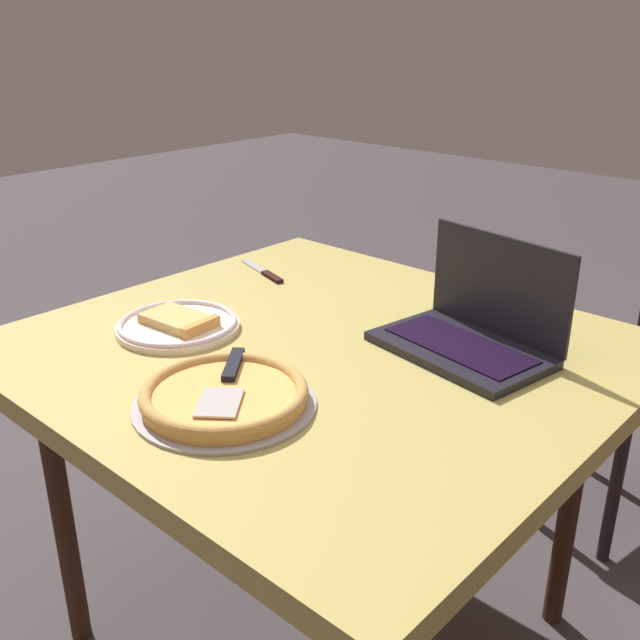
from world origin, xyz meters
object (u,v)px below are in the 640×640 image
at_px(chair_near, 631,362).
at_px(laptop, 473,327).
at_px(pizza_tray, 224,396).
at_px(table_knife, 265,273).
at_px(dining_table, 320,371).
at_px(pizza_plate, 178,324).

bearing_deg(chair_near, laptop, 82.10).
xyz_separation_m(pizza_tray, table_knife, (0.46, -0.53, -0.02)).
bearing_deg(table_knife, dining_table, 150.33).
bearing_deg(pizza_plate, laptop, -146.65).
distance_m(dining_table, table_knife, 0.48).
xyz_separation_m(pizza_plate, table_knife, (0.13, -0.38, -0.01)).
bearing_deg(pizza_tray, chair_near, -103.59).
height_order(pizza_tray, table_knife, pizza_tray).
distance_m(dining_table, chair_near, 0.99).
distance_m(laptop, pizza_tray, 0.53).
height_order(table_knife, chair_near, chair_near).
xyz_separation_m(pizza_tray, chair_near, (-0.29, -1.21, -0.27)).
relative_size(dining_table, laptop, 3.13).
bearing_deg(pizza_tray, pizza_plate, -24.67).
relative_size(laptop, pizza_tray, 1.17).
bearing_deg(pizza_tray, dining_table, -80.51).
bearing_deg(pizza_tray, laptop, -111.31).
bearing_deg(table_knife, laptop, 176.48).
relative_size(pizza_tray, table_knife, 1.52).
height_order(pizza_plate, table_knife, pizza_plate).
bearing_deg(pizza_tray, table_knife, -49.32).
relative_size(dining_table, pizza_plate, 4.40).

